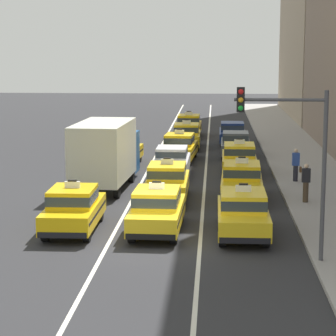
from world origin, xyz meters
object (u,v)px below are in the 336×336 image
Objects in this scene: taxi_left_third at (122,151)px; traffic_light_pole at (293,145)px; box_truck_left_second at (106,152)px; taxi_center_second at (167,181)px; sedan_center_third at (172,161)px; taxi_center_sixth at (189,125)px; sedan_right_fourth at (235,144)px; taxi_right_nearest at (243,212)px; pedestrian_by_storefront at (306,183)px; taxi_left_nearest at (73,208)px; taxi_center_fourth at (180,147)px; taxi_right_second at (242,180)px; sedan_right_fifth at (232,133)px; taxi_center_fifth at (187,135)px; pedestrian_mid_block at (296,165)px; taxi_center_nearest at (157,209)px; taxi_right_third at (239,158)px.

taxi_left_third is 0.83× the size of traffic_light_pole.
taxi_center_second is at bearing -41.52° from box_truck_left_second.
taxi_center_sixth reaches higher than sedan_center_third.
taxi_left_third reaches higher than sedan_right_fourth.
sedan_center_third is 1.00× the size of sedan_right_fourth.
pedestrian_by_storefront is (2.90, 5.28, 0.13)m from taxi_right_nearest.
taxi_left_nearest is 1.00× the size of taxi_center_sixth.
taxi_center_fourth is 11.15m from taxi_right_second.
taxi_center_second is at bearing -90.32° from taxi_center_sixth.
sedan_right_fifth is (3.45, 12.62, 0.00)m from sedan_center_third.
traffic_light_pole reaches higher than taxi_center_second.
sedan_right_fifth is (0.17, 24.55, -0.03)m from taxi_right_nearest.
taxi_left_nearest is at bearing -151.46° from pedestrian_by_storefront.
box_truck_left_second reaches higher than taxi_center_fifth.
taxi_center_fifth is at bearing 99.37° from traffic_light_pole.
pedestrian_mid_block is 4.92m from pedestrian_by_storefront.
taxi_center_nearest is 28.64m from taxi_center_sixth.
taxi_center_second is 11.13m from taxi_center_fourth.
sedan_center_third is 1.00× the size of sedan_right_fifth.
taxi_left_third is at bearing 112.67° from traffic_light_pole.
taxi_left_nearest is 1.06× the size of sedan_center_third.
taxi_right_second reaches higher than sedan_center_third.
taxi_right_nearest is (2.93, -22.64, 0.00)m from taxi_center_fifth.
taxi_center_fifth reaches higher than sedan_center_third.
taxi_right_second is 10.28m from traffic_light_pole.
taxi_left_third is 6.98m from taxi_right_third.
taxi_center_second and taxi_right_third have the same top height.
taxi_left_third reaches higher than pedestrian_mid_block.
sedan_right_fifth is at bearing 55.56° from taxi_left_third.
taxi_right_third is at bearing 136.09° from pedestrian_mid_block.
traffic_light_pole reaches higher than taxi_left_third.
sedan_right_fifth is at bearing 92.45° from traffic_light_pole.
taxi_center_second is 0.99× the size of taxi_right_second.
taxi_right_third is 3.79m from pedestrian_mid_block.
taxi_center_fourth reaches higher than sedan_right_fifth.
sedan_right_fifth is 0.77× the size of traffic_light_pole.
taxi_right_third is at bearing -89.64° from sedan_right_fourth.
taxi_center_fourth reaches higher than sedan_center_third.
taxi_right_third is 1.06× the size of sedan_right_fifth.
taxi_center_fifth and taxi_right_second have the same top height.
taxi_right_second is (3.18, -22.53, 0.00)m from taxi_center_sixth.
taxi_center_second is 18.95m from sedan_right_fifth.
taxi_right_second is at bearing 88.39° from taxi_right_nearest.
sedan_right_fifth is at bearing 66.33° from taxi_center_fourth.
taxi_right_second reaches higher than pedestrian_by_storefront.
box_truck_left_second is 4.33× the size of pedestrian_mid_block.
taxi_left_nearest is 0.65× the size of box_truck_left_second.
box_truck_left_second reaches higher than taxi_left_nearest.
taxi_center_fifth is 0.82× the size of traffic_light_pole.
taxi_center_fifth is at bearing 115.49° from pedestrian_mid_block.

